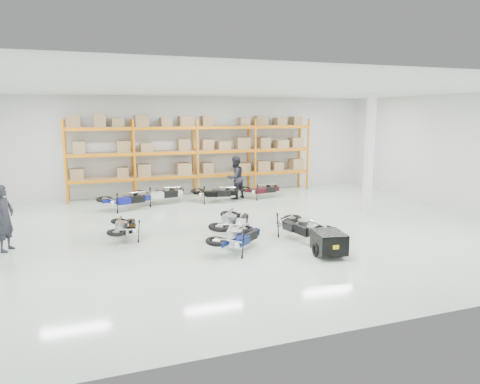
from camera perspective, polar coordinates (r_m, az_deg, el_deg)
name	(u,v)px	position (r m, az deg, el deg)	size (l,w,h in m)	color
room	(242,161)	(13.75, 0.25, 4.20)	(18.00, 18.00, 18.00)	silver
pallet_rack	(195,146)	(19.92, -5.98, 6.10)	(11.28, 0.98, 3.62)	orange
structural_column	(369,154)	(16.63, 16.85, 4.84)	(0.25, 0.25, 4.50)	white
moto_blue_centre	(237,233)	(11.76, -0.37, -5.47)	(0.76, 1.71, 1.04)	#07134D
moto_silver_left	(232,218)	(13.16, -1.03, -3.45)	(0.85, 1.91, 1.17)	silver
moto_black_far_left	(124,224)	(13.33, -15.18, -4.12)	(0.70, 1.57, 0.96)	black
moto_touring_right	(301,222)	(12.95, 8.17, -3.95)	(0.80, 1.81, 1.10)	black
trailer	(329,242)	(11.65, 11.77, -6.57)	(0.87, 1.59, 0.65)	black
moto_back_a	(126,196)	(17.37, -15.00, -0.47)	(0.82, 1.85, 1.13)	navy
moto_back_b	(160,190)	(18.19, -10.65, 0.24)	(0.85, 1.90, 1.16)	silver
moto_back_c	(215,189)	(18.30, -3.33, 0.35)	(0.79, 1.78, 1.09)	black
moto_back_d	(261,187)	(19.17, 2.84, 0.72)	(0.75, 1.68, 1.02)	#380B12
person_left	(5,218)	(13.36, -28.89, -3.07)	(0.68, 0.44, 1.85)	#21222A
person_back	(235,178)	(18.90, -0.65, 1.93)	(0.92, 0.72, 1.89)	black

